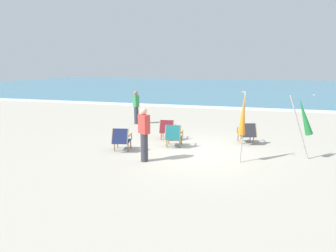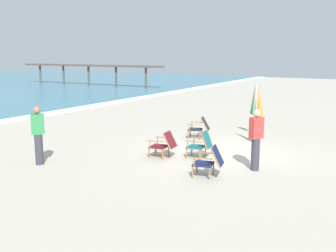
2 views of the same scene
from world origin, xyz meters
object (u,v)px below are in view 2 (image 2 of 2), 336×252
(beach_chair_far_center, at_px, (210,160))
(beach_chair_mid_center, at_px, (201,144))
(umbrella_furled_orange, at_px, (260,105))
(beach_chair_front_right, at_px, (164,144))
(beach_chair_front_left, at_px, (200,127))
(umbrella_furled_green, at_px, (254,100))
(person_near_chairs, at_px, (256,139))
(person_by_waterline, at_px, (38,135))

(beach_chair_far_center, height_order, beach_chair_mid_center, beach_chair_mid_center)
(beach_chair_far_center, relative_size, umbrella_furled_orange, 0.39)
(beach_chair_mid_center, xyz_separation_m, umbrella_furled_orange, (2.36, -1.01, 0.96))
(umbrella_furled_orange, bearing_deg, beach_chair_mid_center, 156.89)
(beach_chair_far_center, relative_size, beach_chair_mid_center, 1.03)
(beach_chair_front_right, height_order, beach_chair_mid_center, beach_chair_mid_center)
(beach_chair_front_left, distance_m, umbrella_furled_green, 2.37)
(beach_chair_front_left, xyz_separation_m, person_near_chairs, (-2.89, -2.98, 0.42))
(umbrella_furled_orange, distance_m, umbrella_furled_green, 1.91)
(beach_chair_mid_center, bearing_deg, person_by_waterline, 128.52)
(beach_chair_front_right, distance_m, person_near_chairs, 2.77)
(beach_chair_far_center, bearing_deg, beach_chair_front_right, 61.78)
(beach_chair_far_center, distance_m, beach_chair_front_right, 2.19)
(beach_chair_front_left, height_order, beach_chair_front_right, beach_chair_front_right)
(beach_chair_mid_center, relative_size, umbrella_furled_orange, 0.38)
(umbrella_furled_green, bearing_deg, person_near_chairs, -161.48)
(beach_chair_front_right, height_order, umbrella_furled_orange, umbrella_furled_orange)
(beach_chair_front_left, relative_size, beach_chair_mid_center, 1.10)
(beach_chair_mid_center, distance_m, person_near_chairs, 1.87)
(umbrella_furled_orange, bearing_deg, beach_chair_front_left, 87.21)
(umbrella_furled_green, relative_size, person_by_waterline, 1.23)
(beach_chair_far_center, relative_size, umbrella_furled_green, 0.42)
(person_near_chairs, bearing_deg, beach_chair_front_left, 45.90)
(umbrella_furled_green, bearing_deg, person_by_waterline, 151.02)
(beach_chair_front_right, distance_m, umbrella_furled_orange, 3.61)
(beach_chair_front_right, xyz_separation_m, beach_chair_mid_center, (0.52, -0.96, 0.01))
(beach_chair_front_left, bearing_deg, person_near_chairs, -134.10)
(umbrella_furled_green, height_order, person_by_waterline, umbrella_furled_green)
(beach_chair_front_left, height_order, umbrella_furled_green, umbrella_furled_green)
(beach_chair_front_left, bearing_deg, beach_chair_far_center, -151.60)
(beach_chair_far_center, relative_size, beach_chair_front_right, 1.04)
(beach_chair_mid_center, height_order, umbrella_furled_orange, umbrella_furled_orange)
(beach_chair_front_right, relative_size, beach_chair_mid_center, 0.99)
(beach_chair_far_center, xyz_separation_m, beach_chair_front_left, (4.02, 2.17, -0.00))
(beach_chair_front_left, bearing_deg, beach_chair_front_right, -175.38)
(beach_chair_mid_center, xyz_separation_m, umbrella_furled_green, (4.11, -0.26, 0.88))
(beach_chair_front_right, height_order, person_by_waterline, person_by_waterline)
(umbrella_furled_green, xyz_separation_m, person_by_waterline, (-6.98, 3.87, -0.47))
(beach_chair_mid_center, height_order, person_near_chairs, person_near_chairs)
(beach_chair_front_right, distance_m, umbrella_furled_green, 4.86)
(beach_chair_front_left, xyz_separation_m, beach_chair_mid_center, (-2.46, -1.20, 0.01))
(person_near_chairs, distance_m, person_by_waterline, 5.91)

